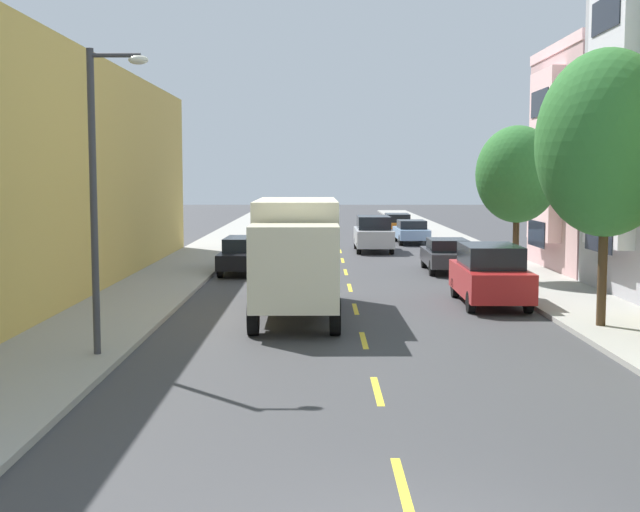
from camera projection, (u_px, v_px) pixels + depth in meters
name	position (u px, v px, depth m)	size (l,w,h in m)	color
ground_plane	(344.00, 265.00, 39.16)	(160.00, 160.00, 0.00)	#38383A
sidewalk_left	(184.00, 268.00, 37.17)	(3.20, 120.00, 0.14)	#99968E
sidewalk_right	(507.00, 268.00, 37.16)	(3.20, 120.00, 0.14)	#99968E
lane_centerline_dashes	(348.00, 279.00, 33.69)	(0.14, 47.20, 0.01)	yellow
street_tree_second	(607.00, 143.00, 22.11)	(3.68, 3.68, 7.29)	#47331E
street_tree_third	(518.00, 174.00, 32.10)	(3.15, 3.15, 5.88)	#47331E
street_lamp	(101.00, 179.00, 18.61)	(1.35, 0.28, 6.74)	#38383D
delivery_box_truck	(297.00, 250.00, 24.99)	(2.48, 7.87, 3.40)	beige
parked_sedan_charcoal	(447.00, 255.00, 36.22)	(1.86, 4.52, 1.43)	#333338
parked_wagon_orange	(398.00, 224.00, 58.48)	(1.95, 4.75, 1.50)	orange
parked_suv_red	(491.00, 274.00, 27.00)	(2.02, 4.83, 1.93)	#AD1E1E
parked_wagon_black	(245.00, 254.00, 35.87)	(1.87, 4.72, 1.50)	black
parked_sedan_sky	(412.00, 231.00, 51.23)	(1.88, 4.53, 1.43)	#7A9EC6
moving_silver_sedan	(374.00, 233.00, 45.93)	(1.95, 4.80, 1.93)	#B2B5BA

